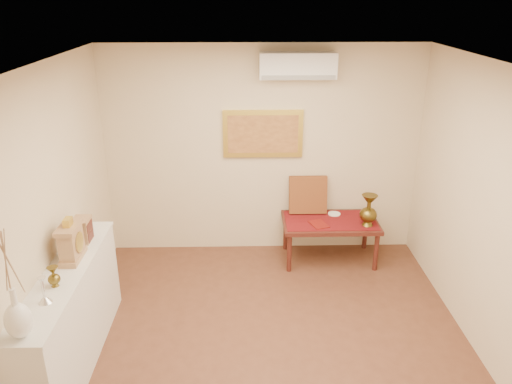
{
  "coord_description": "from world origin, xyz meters",
  "views": [
    {
      "loc": [
        -0.23,
        -3.83,
        3.26
      ],
      "look_at": [
        -0.11,
        1.15,
        1.25
      ],
      "focal_mm": 35.0,
      "sensor_mm": 36.0,
      "label": 1
    }
  ],
  "objects_px": {
    "mantel_clock": "(71,242)",
    "low_table": "(330,225)",
    "wooden_chest": "(82,230)",
    "white_vase": "(9,276)",
    "brass_urn_tall": "(369,207)",
    "display_ledge": "(72,318)"
  },
  "relations": [
    {
      "from": "mantel_clock",
      "to": "brass_urn_tall",
      "type": "bearing_deg",
      "value": 26.04
    },
    {
      "from": "display_ledge",
      "to": "wooden_chest",
      "type": "bearing_deg",
      "value": 89.39
    },
    {
      "from": "brass_urn_tall",
      "to": "low_table",
      "type": "xyz_separation_m",
      "value": [
        -0.44,
        0.15,
        -0.32
      ]
    },
    {
      "from": "white_vase",
      "to": "wooden_chest",
      "type": "relative_size",
      "value": 4.09
    },
    {
      "from": "display_ledge",
      "to": "low_table",
      "type": "distance_m",
      "value": 3.27
    },
    {
      "from": "mantel_clock",
      "to": "low_table",
      "type": "height_order",
      "value": "mantel_clock"
    },
    {
      "from": "display_ledge",
      "to": "wooden_chest",
      "type": "distance_m",
      "value": 0.83
    },
    {
      "from": "brass_urn_tall",
      "to": "wooden_chest",
      "type": "height_order",
      "value": "wooden_chest"
    },
    {
      "from": "low_table",
      "to": "wooden_chest",
      "type": "bearing_deg",
      "value": -153.82
    },
    {
      "from": "white_vase",
      "to": "mantel_clock",
      "type": "height_order",
      "value": "white_vase"
    },
    {
      "from": "white_vase",
      "to": "brass_urn_tall",
      "type": "xyz_separation_m",
      "value": [
        3.12,
        2.62,
        -0.68
      ]
    },
    {
      "from": "brass_urn_tall",
      "to": "mantel_clock",
      "type": "distance_m",
      "value": 3.46
    },
    {
      "from": "display_ledge",
      "to": "low_table",
      "type": "height_order",
      "value": "display_ledge"
    },
    {
      "from": "brass_urn_tall",
      "to": "display_ledge",
      "type": "height_order",
      "value": "brass_urn_tall"
    },
    {
      "from": "white_vase",
      "to": "low_table",
      "type": "height_order",
      "value": "white_vase"
    },
    {
      "from": "display_ledge",
      "to": "mantel_clock",
      "type": "height_order",
      "value": "mantel_clock"
    },
    {
      "from": "mantel_clock",
      "to": "low_table",
      "type": "xyz_separation_m",
      "value": [
        2.66,
        1.66,
        -0.67
      ]
    },
    {
      "from": "brass_urn_tall",
      "to": "mantel_clock",
      "type": "relative_size",
      "value": 1.19
    },
    {
      "from": "brass_urn_tall",
      "to": "white_vase",
      "type": "bearing_deg",
      "value": -139.98
    },
    {
      "from": "display_ledge",
      "to": "low_table",
      "type": "xyz_separation_m",
      "value": [
        2.67,
        1.88,
        -0.01
      ]
    },
    {
      "from": "low_table",
      "to": "white_vase",
      "type": "bearing_deg",
      "value": -134.07
    },
    {
      "from": "brass_urn_tall",
      "to": "wooden_chest",
      "type": "relative_size",
      "value": 2.0
    }
  ]
}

